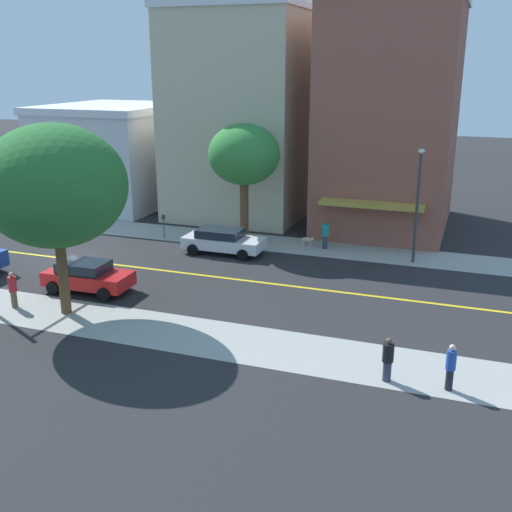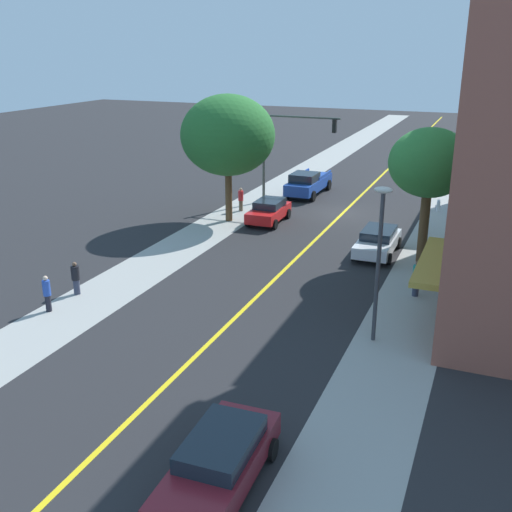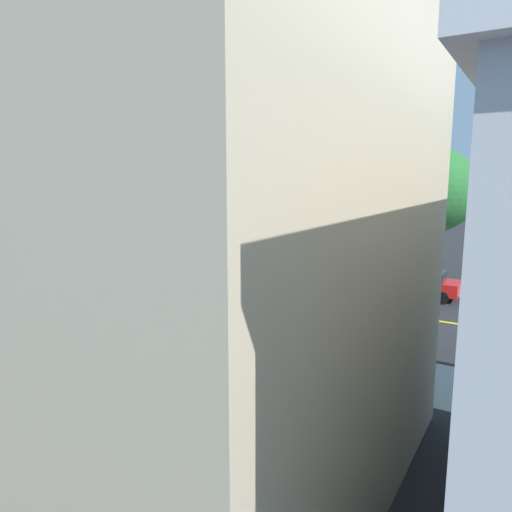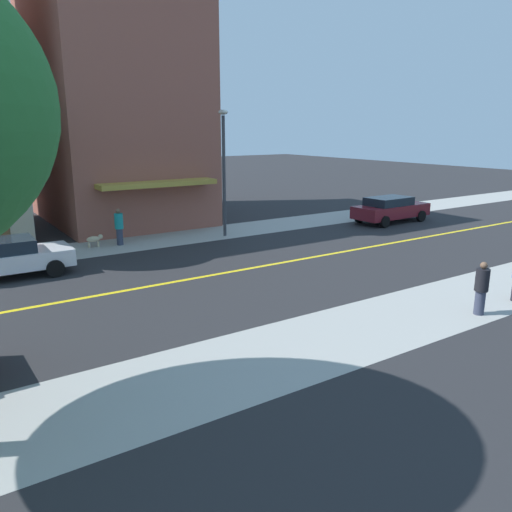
{
  "view_description": "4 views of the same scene",
  "coord_description": "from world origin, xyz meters",
  "views": [
    {
      "loc": [
        27.15,
        20.78,
        10.39
      ],
      "look_at": [
        0.43,
        11.15,
        1.48
      ],
      "focal_mm": 43.4,
      "sensor_mm": 36.0,
      "label": 1
    },
    {
      "loc": [
        -9.65,
        39.47,
        10.99
      ],
      "look_at": [
        0.63,
        14.25,
        1.43
      ],
      "focal_mm": 42.44,
      "sensor_mm": 36.0,
      "label": 2
    },
    {
      "loc": [
        -21.28,
        -1.27,
        6.3
      ],
      "look_at": [
        0.29,
        11.86,
        2.04
      ],
      "focal_mm": 32.83,
      "sensor_mm": 36.0,
      "label": 3
    },
    {
      "loc": [
        15.82,
        5.47,
        5.29
      ],
      "look_at": [
        2.7,
        14.17,
        1.28
      ],
      "focal_mm": 35.35,
      "sensor_mm": 36.0,
      "label": 4
    }
  ],
  "objects": [
    {
      "name": "street_tree_left_near",
      "position": [
        -6.32,
        7.97,
        5.27
      ],
      "size": [
        4.16,
        4.16,
        7.1
      ],
      "color": "brown",
      "rests_on": "ground"
    },
    {
      "name": "street_tree_right_corner",
      "position": [
        6.5,
        4.57,
        5.57
      ],
      "size": [
        5.98,
        5.98,
        8.12
      ],
      "color": "brown",
      "rests_on": "ground"
    },
    {
      "name": "parking_meter",
      "position": [
        -5.64,
        2.91,
        0.96
      ],
      "size": [
        0.12,
        0.18,
        1.46
      ],
      "color": "#4C4C51",
      "rests_on": "ground"
    },
    {
      "name": "white_sedan_left_curb",
      "position": [
        -3.9,
        7.58,
        0.75
      ],
      "size": [
        2.08,
        4.56,
        1.41
      ],
      "rotation": [
        0.0,
        0.0,
        1.57
      ],
      "color": "silver",
      "rests_on": "ground"
    },
    {
      "name": "road_centerline_stripe",
      "position": [
        0.0,
        0.0,
        0.0
      ],
      "size": [
        0.2,
        126.0,
        0.0
      ],
      "primitive_type": "cube",
      "color": "yellow",
      "rests_on": "ground"
    },
    {
      "name": "sidewalk_left",
      "position": [
        -6.77,
        0.0,
        0.0
      ],
      "size": [
        3.33,
        126.0,
        0.01
      ],
      "primitive_type": "cube",
      "color": "#9E9E99",
      "rests_on": "ground"
    },
    {
      "name": "red_sedan_right_curb",
      "position": [
        3.93,
        3.94,
        0.77
      ],
      "size": [
        2.1,
        4.16,
        1.46
      ],
      "rotation": [
        0.0,
        0.0,
        1.6
      ],
      "color": "red",
      "rests_on": "ground"
    },
    {
      "name": "sidewalk_right",
      "position": [
        6.77,
        0.0,
        0.0
      ],
      "size": [
        3.33,
        126.0,
        0.01
      ],
      "primitive_type": "cube",
      "color": "#9E9E99",
      "rests_on": "ground"
    },
    {
      "name": "pedestrian_blue_shirt",
      "position": [
        7.79,
        20.6,
        0.87
      ],
      "size": [
        0.33,
        0.33,
        1.64
      ],
      "rotation": [
        0.0,
        0.0,
        1.49
      ],
      "color": "black",
      "rests_on": "ground"
    },
    {
      "name": "pedestrian_red_shirt",
      "position": [
        6.75,
        2.03,
        0.85
      ],
      "size": [
        0.36,
        0.36,
        1.63
      ],
      "rotation": [
        0.0,
        0.0,
        2.16
      ],
      "color": "brown",
      "rests_on": "ground"
    },
    {
      "name": "brick_apartment_block",
      "position": [
        -13.68,
        5.15,
        7.07
      ],
      "size": [
        9.78,
        9.16,
        14.11
      ],
      "rotation": [
        0.0,
        0.0,
        -1.57
      ],
      "color": "beige",
      "rests_on": "ground"
    },
    {
      "name": "small_dog",
      "position": [
        -6.97,
        11.73,
        0.37
      ],
      "size": [
        0.28,
        0.75,
        0.56
      ],
      "rotation": [
        0.0,
        0.0,
        1.55
      ],
      "color": "#C6B28C",
      "rests_on": "ground"
    },
    {
      "name": "ground_plane",
      "position": [
        0.0,
        0.0,
        0.0
      ],
      "size": [
        140.0,
        140.0,
        0.0
      ],
      "primitive_type": "plane",
      "color": "#262628"
    },
    {
      "name": "maroon_sedan_left_curb",
      "position": [
        -3.86,
        27.81,
        0.78
      ],
      "size": [
        2.21,
        4.86,
        1.47
      ],
      "rotation": [
        0.0,
        0.0,
        1.61
      ],
      "color": "maroon",
      "rests_on": "ground"
    },
    {
      "name": "pedestrian_teal_shirt",
      "position": [
        -6.74,
        12.84,
        0.89
      ],
      "size": [
        0.39,
        0.39,
        1.7
      ],
      "rotation": [
        0.0,
        0.0,
        4.04
      ],
      "color": "#33384C",
      "rests_on": "ground"
    },
    {
      "name": "street_lamp",
      "position": [
        -5.85,
        17.96,
        3.82
      ],
      "size": [
        0.7,
        0.36,
        6.15
      ],
      "color": "#38383D",
      "rests_on": "ground"
    },
    {
      "name": "pedestrian_black_shirt",
      "position": [
        7.86,
        18.57,
        0.82
      ],
      "size": [
        0.39,
        0.39,
        1.58
      ],
      "rotation": [
        0.0,
        0.0,
        1.29
      ],
      "color": "#33384C",
      "rests_on": "ground"
    }
  ]
}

